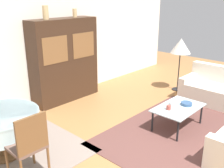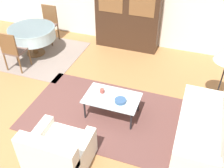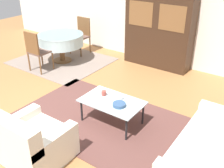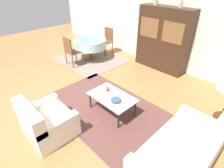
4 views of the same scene
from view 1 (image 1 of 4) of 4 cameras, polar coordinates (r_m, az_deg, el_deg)
wall_back at (r=6.08m, az=-17.11°, el=7.79°), size 10.00×0.06×2.70m
area_rug at (r=5.17m, az=13.64°, el=-9.78°), size 3.08×1.91×0.01m
dining_rug at (r=4.64m, az=-22.24°, el=-14.33°), size 2.35×2.02×0.01m
couch at (r=6.62m, az=22.74°, el=-1.52°), size 0.88×1.73×0.83m
coffee_table at (r=5.12m, az=14.23°, el=-5.28°), size 1.03×0.65×0.42m
display_cabinet at (r=6.28m, az=-10.27°, el=5.08°), size 1.67×0.48×1.93m
dining_table at (r=4.37m, az=-23.09°, el=-7.72°), size 1.17×1.17×0.74m
dining_chair_near at (r=3.73m, az=-17.66°, el=-12.19°), size 0.44×0.44×0.99m
floor_lamp at (r=6.98m, az=14.74°, el=7.82°), size 0.52×0.52×1.38m
cup at (r=4.94m, az=12.22°, el=-5.02°), size 0.09×0.09×0.08m
bowl at (r=5.22m, az=15.90°, el=-4.16°), size 0.21×0.21×0.06m
bowl_small at (r=5.20m, az=13.19°, el=-4.08°), size 0.15×0.15×0.04m
vase_tall at (r=5.88m, az=-14.28°, el=14.86°), size 0.12×0.12×0.29m
vase_short at (r=6.34m, az=-8.13°, el=15.07°), size 0.10×0.10×0.19m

